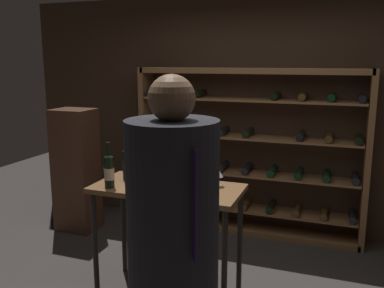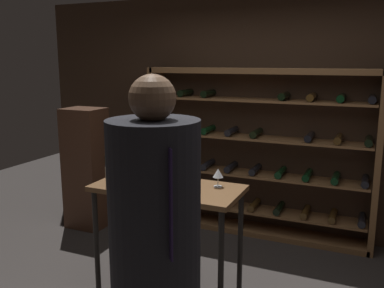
# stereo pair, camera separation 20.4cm
# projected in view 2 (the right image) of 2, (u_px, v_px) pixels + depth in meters

# --- Properties ---
(back_wall) EXTENTS (5.77, 0.10, 2.65)m
(back_wall) POSITION_uv_depth(u_px,v_px,m) (267.00, 115.00, 4.67)
(back_wall) COLOR #3D2B1E
(back_wall) RESTS_ON ground
(wine_rack) EXTENTS (2.53, 0.32, 1.85)m
(wine_rack) POSITION_uv_depth(u_px,v_px,m) (256.00, 154.00, 4.58)
(wine_rack) COLOR brown
(wine_rack) RESTS_ON ground
(tasting_table) EXTENTS (1.19, 0.57, 0.95)m
(tasting_table) POSITION_uv_depth(u_px,v_px,m) (168.00, 200.00, 3.35)
(tasting_table) COLOR brown
(tasting_table) RESTS_ON ground
(person_host_in_suit) EXTENTS (0.43, 0.43, 1.88)m
(person_host_in_suit) POSITION_uv_depth(u_px,v_px,m) (155.00, 252.00, 1.99)
(person_host_in_suit) COLOR black
(person_host_in_suit) RESTS_ON ground
(display_cabinet) EXTENTS (0.44, 0.36, 1.40)m
(display_cabinet) POSITION_uv_depth(u_px,v_px,m) (86.00, 168.00, 4.82)
(display_cabinet) COLOR #4C2D1E
(display_cabinet) RESTS_ON ground
(wine_bottle_red_label) EXTENTS (0.08, 0.08, 0.36)m
(wine_bottle_red_label) POSITION_uv_depth(u_px,v_px,m) (110.00, 169.00, 3.29)
(wine_bottle_red_label) COLOR black
(wine_bottle_red_label) RESTS_ON tasting_table
(wine_bottle_amber_reserve) EXTENTS (0.08, 0.08, 0.38)m
(wine_bottle_amber_reserve) POSITION_uv_depth(u_px,v_px,m) (130.00, 163.00, 3.50)
(wine_bottle_amber_reserve) COLOR black
(wine_bottle_amber_reserve) RESTS_ON tasting_table
(wine_glass_stemmed_left) EXTENTS (0.08, 0.08, 0.15)m
(wine_glass_stemmed_left) POSITION_uv_depth(u_px,v_px,m) (218.00, 174.00, 3.28)
(wine_glass_stemmed_left) COLOR silver
(wine_glass_stemmed_left) RESTS_ON tasting_table
(wine_glass_stemmed_center) EXTENTS (0.09, 0.09, 0.13)m
(wine_glass_stemmed_center) POSITION_uv_depth(u_px,v_px,m) (155.00, 177.00, 3.22)
(wine_glass_stemmed_center) COLOR silver
(wine_glass_stemmed_center) RESTS_ON tasting_table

